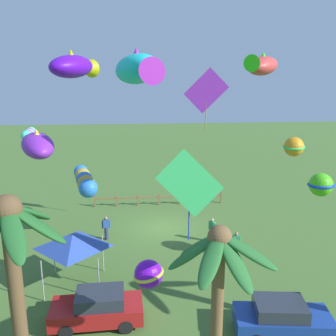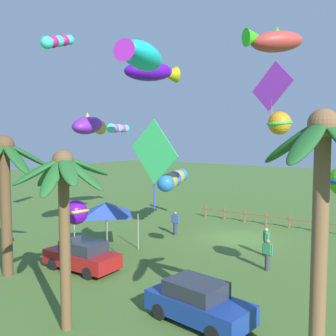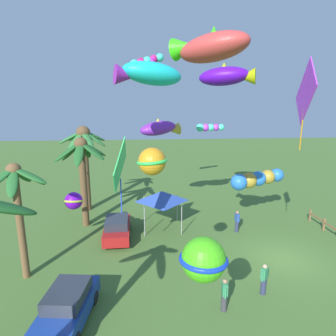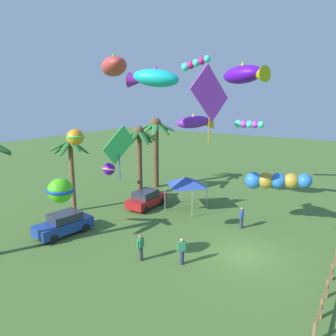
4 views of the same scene
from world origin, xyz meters
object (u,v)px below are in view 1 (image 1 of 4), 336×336
kite_diamond_7 (189,184)px  kite_ball_6 (321,185)px  palm_tree_0 (11,247)px  kite_ball_10 (294,147)px  parked_car_1 (98,308)px  kite_fish_9 (138,69)px  kite_tube_2 (85,181)px  kite_ball_0 (148,274)px  kite_fish_1 (37,145)px  spectator_2 (212,230)px  kite_fish_4 (262,65)px  spectator_0 (106,228)px  kite_fish_5 (74,67)px  festival_tent (73,240)px  palm_tree_3 (219,273)px  spectator_1 (236,244)px  parked_car_0 (282,318)px  kite_diamond_3 (206,92)px  kite_tube_11 (29,134)px

kite_diamond_7 → kite_ball_6: bearing=-159.4°
palm_tree_0 → kite_ball_10: bearing=-157.6°
parked_car_1 → kite_fish_9: bearing=-130.8°
kite_tube_2 → kite_diamond_7: (-5.66, 9.63, 2.42)m
kite_ball_0 → kite_fish_1: kite_fish_1 is taller
parked_car_1 → spectator_2: spectator_2 is taller
kite_ball_10 → spectator_2: bearing=-64.8°
spectator_2 → kite_fish_9: kite_fish_9 is taller
spectator_2 → kite_fish_4: 10.75m
spectator_0 → palm_tree_0: bearing=78.9°
kite_fish_5 → kite_diamond_7: bearing=128.3°
palm_tree_0 → kite_diamond_7: bearing=-153.0°
festival_tent → kite_fish_4: (-9.46, -1.00, 8.45)m
palm_tree_0 → spectator_2: 14.14m
palm_tree_3 → kite_fish_9: size_ratio=1.51×
parked_car_1 → kite_diamond_7: (-3.99, -0.69, 5.20)m
spectator_1 → kite_fish_5: bearing=-14.6°
kite_tube_2 → kite_fish_1: bearing=81.3°
festival_tent → kite_fish_4: size_ratio=0.99×
parked_car_1 → kite_ball_0: size_ratio=3.05×
kite_ball_0 → kite_tube_2: bearing=-73.3°
parked_car_0 → kite_diamond_7: size_ratio=1.01×
kite_diamond_3 → kite_tube_11: (10.44, 1.65, -2.25)m
festival_tent → kite_diamond_3: size_ratio=0.73×
kite_ball_10 → kite_tube_11: (13.31, -5.06, 0.02)m
kite_diamond_3 → kite_fish_5: 8.00m
spectator_1 → kite_ball_10: size_ratio=1.14×
kite_diamond_3 → palm_tree_0: bearing=53.0°
spectator_0 → kite_fish_1: 8.78m
parked_car_1 → spectator_2: size_ratio=2.48×
kite_diamond_3 → kite_tube_11: kite_diamond_3 is taller
palm_tree_0 → parked_car_0: (-9.96, -1.14, -4.21)m
kite_fish_1 → kite_ball_6: 14.29m
spectator_1 → kite_tube_2: size_ratio=0.36×
parked_car_0 → kite_fish_5: (9.12, -9.12, 10.17)m
parked_car_0 → festival_tent: size_ratio=1.43×
parked_car_0 → kite_tube_11: size_ratio=1.74×
festival_tent → parked_car_1: bearing=114.0°
spectator_1 → kite_ball_6: size_ratio=0.85×
spectator_0 → festival_tent: festival_tent is taller
parked_car_1 → kite_ball_0: kite_ball_0 is taller
kite_diamond_7 → kite_fish_4: bearing=-139.2°
spectator_0 → kite_fish_1: size_ratio=0.47×
kite_diamond_3 → palm_tree_3: bearing=81.0°
kite_fish_4 → kite_tube_11: size_ratio=1.23×
palm_tree_0 → kite_fish_4: (-10.43, -6.75, 5.96)m
spectator_1 → kite_fish_1: bearing=11.8°
kite_diamond_7 → kite_fish_5: bearing=-51.7°
festival_tent → kite_tube_11: 6.83m
parked_car_1 → kite_tube_11: (4.20, -7.23, 6.47)m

